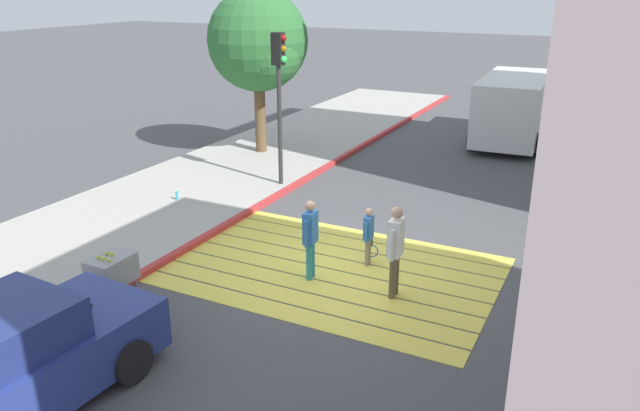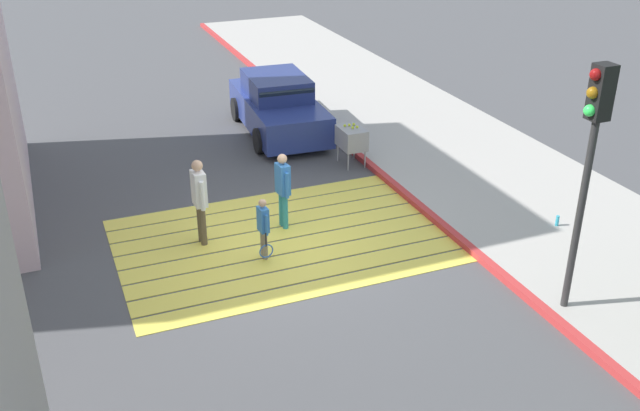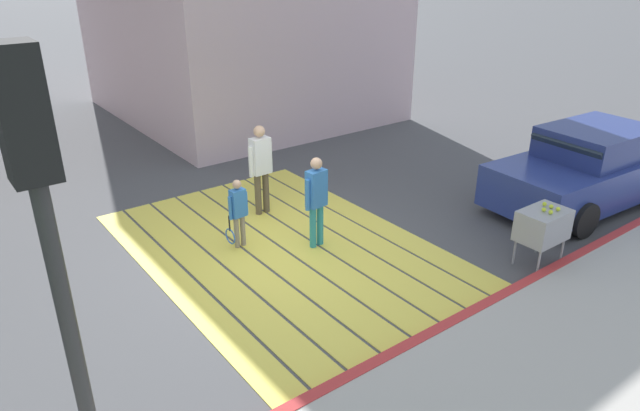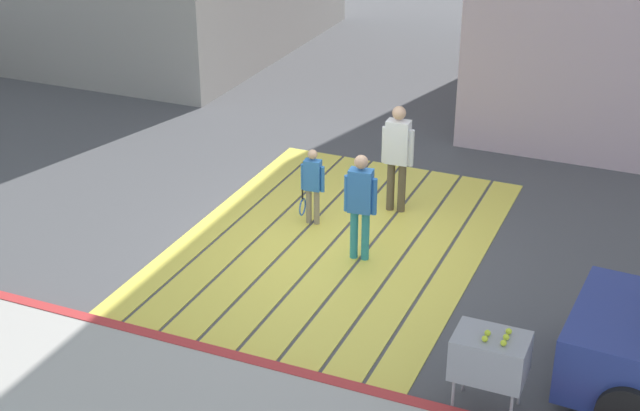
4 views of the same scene
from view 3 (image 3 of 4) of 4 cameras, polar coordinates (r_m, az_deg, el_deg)
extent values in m
plane|color=#4C4C4F|center=(9.87, -3.69, -4.35)|extent=(120.00, 120.00, 0.00)
cube|color=#EAD64C|center=(10.91, 4.77, -1.41)|extent=(6.40, 0.50, 0.01)
cube|color=#EAD64C|center=(10.59, 2.53, -2.19)|extent=(6.40, 0.50, 0.01)
cube|color=#EAD64C|center=(10.28, 0.15, -3.01)|extent=(6.40, 0.50, 0.01)
cube|color=#EAD64C|center=(10.00, -2.37, -3.88)|extent=(6.40, 0.50, 0.01)
cube|color=#EAD64C|center=(9.74, -5.04, -4.78)|extent=(6.40, 0.50, 0.01)
cube|color=#EAD64C|center=(9.50, -7.86, -5.72)|extent=(6.40, 0.50, 0.01)
cube|color=#EAD64C|center=(9.29, -10.82, -6.69)|extent=(6.40, 0.50, 0.01)
cube|color=#EAD64C|center=(9.11, -13.92, -7.68)|extent=(6.40, 0.50, 0.01)
cube|color=#BC3333|center=(7.74, 10.07, -13.12)|extent=(0.16, 40.00, 0.13)
cube|color=navy|center=(12.54, 24.99, 2.69)|extent=(2.05, 4.40, 0.80)
cube|color=navy|center=(12.46, 25.91, 5.72)|extent=(1.65, 2.15, 0.60)
cube|color=#1E2833|center=(11.71, 23.45, 4.79)|extent=(1.49, 0.42, 0.49)
cylinder|color=black|center=(12.04, 17.86, 1.67)|extent=(0.26, 0.67, 0.66)
cylinder|color=black|center=(11.14, 24.76, -1.30)|extent=(0.26, 0.67, 0.66)
cylinder|color=black|center=(14.13, 24.80, 3.87)|extent=(0.26, 0.67, 0.66)
cylinder|color=#2D2D2D|center=(4.80, -22.51, -16.88)|extent=(0.12, 0.12, 3.40)
cube|color=black|center=(3.84, -27.53, 8.07)|extent=(0.28, 0.28, 0.84)
sphere|color=maroon|center=(3.94, -28.78, 12.40)|extent=(0.18, 0.18, 0.18)
sphere|color=#956310|center=(4.00, -28.01, 8.65)|extent=(0.18, 0.18, 0.18)
sphere|color=#35FF59|center=(4.06, -27.27, 5.01)|extent=(0.18, 0.18, 0.18)
cube|color=#99999E|center=(9.76, 21.32, -1.83)|extent=(0.56, 0.80, 0.50)
cylinder|color=#99999E|center=(9.82, 18.80, -4.38)|extent=(0.04, 0.04, 0.45)
cylinder|color=#99999E|center=(9.62, 20.96, -5.35)|extent=(0.04, 0.04, 0.45)
cylinder|color=#99999E|center=(10.31, 20.87, -3.29)|extent=(0.04, 0.04, 0.45)
cylinder|color=#99999E|center=(10.12, 22.96, -4.19)|extent=(0.04, 0.04, 0.45)
sphere|color=#CCE033|center=(9.71, 22.64, -0.32)|extent=(0.07, 0.07, 0.07)
sphere|color=#CCE033|center=(9.77, 22.05, -0.09)|extent=(0.07, 0.07, 0.07)
sphere|color=#CCE033|center=(9.82, 21.47, 0.14)|extent=(0.07, 0.07, 0.07)
sphere|color=#CCE033|center=(9.55, 22.01, -0.62)|extent=(0.07, 0.07, 0.07)
sphere|color=#CCE033|center=(9.61, 21.41, -0.38)|extent=(0.07, 0.07, 0.07)
cylinder|color=teal|center=(9.73, -0.71, -2.21)|extent=(0.11, 0.11, 0.76)
cylinder|color=teal|center=(9.83, 0.01, -1.91)|extent=(0.11, 0.11, 0.76)
cube|color=#3372BF|center=(9.49, -0.36, 1.73)|extent=(0.24, 0.35, 0.64)
sphere|color=tan|center=(9.33, -0.37, 4.20)|extent=(0.20, 0.20, 0.20)
cylinder|color=#3372BF|center=(9.39, -1.24, 1.06)|extent=(0.08, 0.08, 0.54)
cylinder|color=#3372BF|center=(9.64, 0.50, 1.69)|extent=(0.08, 0.08, 0.54)
cylinder|color=brown|center=(11.00, -6.19, 1.09)|extent=(0.12, 0.12, 0.83)
cylinder|color=brown|center=(11.09, -5.41, 1.32)|extent=(0.12, 0.12, 0.83)
cube|color=white|center=(10.77, -5.97, 4.95)|extent=(0.24, 0.37, 0.69)
sphere|color=tan|center=(10.62, -6.08, 7.37)|extent=(0.22, 0.22, 0.22)
cylinder|color=white|center=(10.68, -6.89, 4.35)|extent=(0.09, 0.09, 0.59)
cylinder|color=white|center=(10.90, -5.02, 4.84)|extent=(0.09, 0.09, 0.59)
cylinder|color=gray|center=(9.86, -8.30, -2.68)|extent=(0.09, 0.09, 0.58)
cylinder|color=gray|center=(9.92, -7.69, -2.47)|extent=(0.09, 0.09, 0.58)
cube|color=#3372BF|center=(9.67, -8.17, 0.25)|extent=(0.18, 0.27, 0.49)
sphere|color=tan|center=(9.53, -8.29, 2.11)|extent=(0.15, 0.15, 0.15)
cylinder|color=#3372BF|center=(9.61, -8.93, -0.27)|extent=(0.06, 0.06, 0.41)
cylinder|color=#3372BF|center=(9.76, -7.40, 0.24)|extent=(0.06, 0.06, 0.41)
cylinder|color=black|center=(9.74, -9.02, -1.78)|extent=(0.03, 0.03, 0.28)
torus|color=blue|center=(9.85, -8.93, -3.05)|extent=(0.29, 0.05, 0.28)
camera|label=1|loc=(19.19, 15.55, 25.87)|focal=34.64mm
camera|label=2|loc=(13.68, -75.39, 16.82)|focal=40.68mm
camera|label=4|loc=(10.25, 81.20, 14.77)|focal=51.85mm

